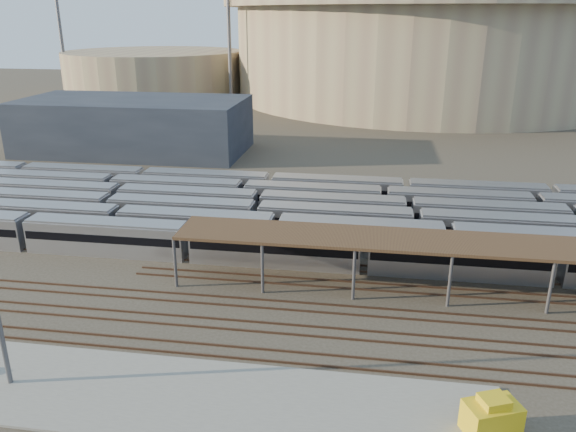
{
  "coord_description": "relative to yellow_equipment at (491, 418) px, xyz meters",
  "views": [
    {
      "loc": [
        10.27,
        -45.68,
        25.12
      ],
      "look_at": [
        1.36,
        12.0,
        4.01
      ],
      "focal_mm": 35.0,
      "sensor_mm": 36.0,
      "label": 1
    }
  ],
  "objects": [
    {
      "name": "stadium",
      "position": [
        6.5,
        155.34,
        15.23
      ],
      "size": [
        124.0,
        124.0,
        32.5
      ],
      "color": "gray",
      "rests_on": "ground"
    },
    {
      "name": "subway_trains",
      "position": [
        -19.76,
        33.84,
        0.56
      ],
      "size": [
        128.72,
        23.9,
        3.6
      ],
      "color": "#B1B1B6",
      "rests_on": "ground"
    },
    {
      "name": "ground",
      "position": [
        -18.5,
        15.34,
        -1.24
      ],
      "size": [
        420.0,
        420.0,
        0.0
      ],
      "primitive_type": "plane",
      "color": "#383026",
      "rests_on": "ground"
    },
    {
      "name": "floodlight_1",
      "position": [
        -103.5,
        135.34,
        19.41
      ],
      "size": [
        4.0,
        1.0,
        38.4
      ],
      "color": "#545358",
      "rests_on": "ground"
    },
    {
      "name": "inspection_shed",
      "position": [
        3.5,
        19.34,
        3.74
      ],
      "size": [
        60.3,
        6.0,
        5.3
      ],
      "color": "#545358",
      "rests_on": "ground"
    },
    {
      "name": "empty_tracks",
      "position": [
        -18.5,
        10.34,
        -1.15
      ],
      "size": [
        170.0,
        9.62,
        0.18
      ],
      "color": "#4C3323",
      "rests_on": "ground"
    },
    {
      "name": "apron",
      "position": [
        -23.5,
        0.34,
        -1.14
      ],
      "size": [
        50.0,
        9.0,
        0.2
      ],
      "primitive_type": "cube",
      "color": "gray",
      "rests_on": "ground"
    },
    {
      "name": "floodlight_3",
      "position": [
        -28.5,
        175.34,
        19.41
      ],
      "size": [
        4.0,
        1.0,
        38.4
      ],
      "color": "#545358",
      "rests_on": "ground"
    },
    {
      "name": "floodlight_0",
      "position": [
        -48.5,
        125.34,
        19.41
      ],
      "size": [
        4.0,
        1.0,
        38.4
      ],
      "color": "#545358",
      "rests_on": "ground"
    },
    {
      "name": "yellow_equipment",
      "position": [
        0.0,
        0.0,
        0.0
      ],
      "size": [
        3.88,
        3.2,
        2.08
      ],
      "primitive_type": "cube",
      "rotation": [
        0.0,
        0.0,
        0.39
      ],
      "color": "gold",
      "rests_on": "apron"
    },
    {
      "name": "service_building",
      "position": [
        -53.5,
        70.34,
        3.76
      ],
      "size": [
        42.0,
        20.0,
        10.0
      ],
      "primitive_type": "cube",
      "color": "#1E232D",
      "rests_on": "ground"
    },
    {
      "name": "secondary_arena",
      "position": [
        -78.5,
        145.34,
        5.76
      ],
      "size": [
        56.0,
        56.0,
        14.0
      ],
      "primitive_type": "cylinder",
      "color": "gray",
      "rests_on": "ground"
    }
  ]
}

